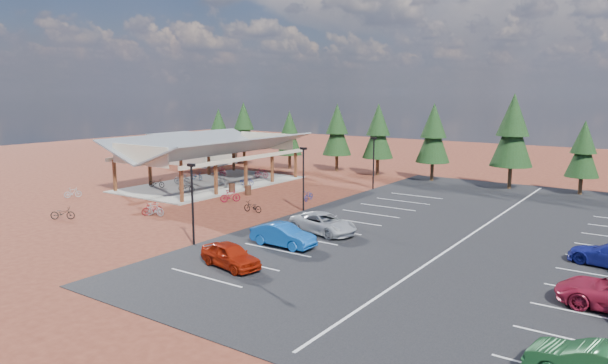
% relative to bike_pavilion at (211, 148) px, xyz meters
% --- Properties ---
extents(ground, '(140.00, 140.00, 0.00)m').
position_rel_bike_pavilion_xyz_m(ground, '(10.00, -7.00, -3.82)').
color(ground, '#5A2417').
rests_on(ground, ground).
extents(asphalt_lot, '(27.00, 44.00, 0.04)m').
position_rel_bike_pavilion_xyz_m(asphalt_lot, '(28.50, -4.00, -3.80)').
color(asphalt_lot, black).
rests_on(asphalt_lot, ground).
extents(concrete_pad, '(10.60, 18.60, 0.10)m').
position_rel_bike_pavilion_xyz_m(concrete_pad, '(0.00, 0.00, -3.77)').
color(concrete_pad, gray).
rests_on(concrete_pad, ground).
extents(bike_pavilion, '(11.65, 19.40, 4.97)m').
position_rel_bike_pavilion_xyz_m(bike_pavilion, '(0.00, 0.00, 0.00)').
color(bike_pavilion, '#593719').
rests_on(bike_pavilion, concrete_pad).
extents(outbuilding, '(11.00, 7.00, 3.90)m').
position_rel_bike_pavilion_xyz_m(outbuilding, '(-14.00, 11.00, -1.80)').
color(outbuilding, '#ADA593').
rests_on(outbuilding, ground).
extents(lamp_post_0, '(0.50, 0.25, 5.14)m').
position_rel_bike_pavilion_xyz_m(lamp_post_0, '(15.00, -17.00, -0.85)').
color(lamp_post_0, black).
rests_on(lamp_post_0, ground).
extents(lamp_post_1, '(0.50, 0.25, 5.14)m').
position_rel_bike_pavilion_xyz_m(lamp_post_1, '(15.00, -5.00, -0.85)').
color(lamp_post_1, black).
rests_on(lamp_post_1, ground).
extents(lamp_post_2, '(0.50, 0.25, 5.14)m').
position_rel_bike_pavilion_xyz_m(lamp_post_2, '(15.00, 7.00, -0.85)').
color(lamp_post_2, black).
rests_on(lamp_post_2, ground).
extents(trash_bin_0, '(0.60, 0.60, 0.90)m').
position_rel_bike_pavilion_xyz_m(trash_bin_0, '(4.85, -2.33, -3.37)').
color(trash_bin_0, '#3C2115').
rests_on(trash_bin_0, ground).
extents(trash_bin_1, '(0.60, 0.60, 0.90)m').
position_rel_bike_pavilion_xyz_m(trash_bin_1, '(6.87, -2.34, -3.37)').
color(trash_bin_1, '#3C2115').
rests_on(trash_bin_1, ground).
extents(pine_0, '(3.08, 3.08, 7.17)m').
position_rel_bike_pavilion_xyz_m(pine_0, '(-14.13, 15.92, 0.55)').
color(pine_0, '#382314').
rests_on(pine_0, ground).
extents(pine_1, '(3.51, 3.51, 8.17)m').
position_rel_bike_pavilion_xyz_m(pine_1, '(-8.04, 14.29, 1.16)').
color(pine_1, '#382314').
rests_on(pine_1, ground).
extents(pine_2, '(3.08, 3.08, 7.17)m').
position_rel_bike_pavilion_xyz_m(pine_2, '(-0.36, 14.04, 0.55)').
color(pine_2, '#382314').
rests_on(pine_2, ground).
extents(pine_3, '(3.47, 3.47, 8.08)m').
position_rel_bike_pavilion_xyz_m(pine_3, '(5.49, 15.72, 1.11)').
color(pine_3, '#382314').
rests_on(pine_3, ground).
extents(pine_4, '(3.52, 3.52, 8.21)m').
position_rel_bike_pavilion_xyz_m(pine_4, '(11.12, 15.46, 1.19)').
color(pine_4, '#382314').
rests_on(pine_4, ground).
extents(pine_5, '(3.58, 3.58, 8.34)m').
position_rel_bike_pavilion_xyz_m(pine_5, '(17.83, 15.13, 1.27)').
color(pine_5, '#382314').
rests_on(pine_5, ground).
extents(pine_6, '(4.02, 4.02, 9.37)m').
position_rel_bike_pavilion_xyz_m(pine_6, '(26.00, 14.75, 1.90)').
color(pine_6, '#382314').
rests_on(pine_6, ground).
extents(pine_7, '(2.98, 2.98, 6.93)m').
position_rel_bike_pavilion_xyz_m(pine_7, '(32.19, 15.44, 0.40)').
color(pine_7, '#382314').
rests_on(pine_7, ground).
extents(bike_0, '(1.86, 1.10, 0.93)m').
position_rel_bike_pavilion_xyz_m(bike_0, '(-2.86, -4.86, -3.26)').
color(bike_0, black).
rests_on(bike_0, concrete_pad).
extents(bike_1, '(1.92, 0.99, 1.11)m').
position_rel_bike_pavilion_xyz_m(bike_1, '(-2.15, -2.18, -3.17)').
color(bike_1, gray).
rests_on(bike_1, concrete_pad).
extents(bike_2, '(1.57, 0.57, 0.82)m').
position_rel_bike_pavilion_xyz_m(bike_2, '(-3.14, 0.91, -3.32)').
color(bike_2, '#12498F').
rests_on(bike_2, concrete_pad).
extents(bike_3, '(1.57, 0.84, 0.91)m').
position_rel_bike_pavilion_xyz_m(bike_3, '(-2.83, 4.59, -3.27)').
color(bike_3, maroon).
rests_on(bike_3, concrete_pad).
extents(bike_4, '(1.78, 1.09, 0.88)m').
position_rel_bike_pavilion_xyz_m(bike_4, '(1.36, -4.85, -3.28)').
color(bike_4, black).
rests_on(bike_4, concrete_pad).
extents(bike_5, '(1.70, 0.74, 0.99)m').
position_rel_bike_pavilion_xyz_m(bike_5, '(2.00, -0.62, -3.23)').
color(bike_5, gray).
rests_on(bike_5, concrete_pad).
extents(bike_6, '(1.64, 0.81, 0.82)m').
position_rel_bike_pavilion_xyz_m(bike_6, '(3.60, 1.31, -3.31)').
color(bike_6, navy).
rests_on(bike_6, concrete_pad).
extents(bike_7, '(1.76, 0.74, 1.03)m').
position_rel_bike_pavilion_xyz_m(bike_7, '(1.78, 5.87, -3.21)').
color(bike_7, maroon).
rests_on(bike_7, concrete_pad).
extents(bike_9, '(1.04, 1.55, 0.91)m').
position_rel_bike_pavilion_xyz_m(bike_9, '(-5.36, -12.37, -3.37)').
color(bike_9, '#9CA0A4').
rests_on(bike_9, ground).
extents(bike_11, '(1.03, 1.70, 0.99)m').
position_rel_bike_pavilion_xyz_m(bike_11, '(6.13, -12.90, -3.33)').
color(bike_11, maroon).
rests_on(bike_11, ground).
extents(bike_12, '(1.82, 1.59, 0.95)m').
position_rel_bike_pavilion_xyz_m(bike_12, '(1.82, -17.74, -3.35)').
color(bike_12, black).
rests_on(bike_12, ground).
extents(bike_13, '(1.78, 0.85, 1.03)m').
position_rel_bike_pavilion_xyz_m(bike_13, '(6.58, -13.03, -3.31)').
color(bike_13, '#94959B').
rests_on(bike_13, ground).
extents(bike_14, '(0.93, 1.79, 0.90)m').
position_rel_bike_pavilion_xyz_m(bike_14, '(13.00, -1.30, -3.38)').
color(bike_14, navy).
rests_on(bike_14, ground).
extents(bike_15, '(1.47, 1.70, 1.06)m').
position_rel_bike_pavilion_xyz_m(bike_15, '(7.72, -5.69, -3.29)').
color(bike_15, maroon).
rests_on(bike_15, ground).
extents(bike_16, '(1.72, 0.68, 0.89)m').
position_rel_bike_pavilion_xyz_m(bike_16, '(11.98, -7.74, -3.38)').
color(bike_16, black).
rests_on(bike_16, ground).
extents(car_0, '(4.18, 2.32, 1.35)m').
position_rel_bike_pavilion_xyz_m(car_0, '(19.92, -18.99, -3.11)').
color(car_0, '#9F1D08').
rests_on(car_0, asphalt_lot).
extents(car_1, '(4.25, 1.50, 1.40)m').
position_rel_bike_pavilion_xyz_m(car_1, '(19.83, -14.12, -3.09)').
color(car_1, '#0E4699').
rests_on(car_1, asphalt_lot).
extents(car_2, '(5.24, 3.14, 1.36)m').
position_rel_bike_pavilion_xyz_m(car_2, '(20.17, -10.06, -3.10)').
color(car_2, '#AFB1B7').
rests_on(car_2, asphalt_lot).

